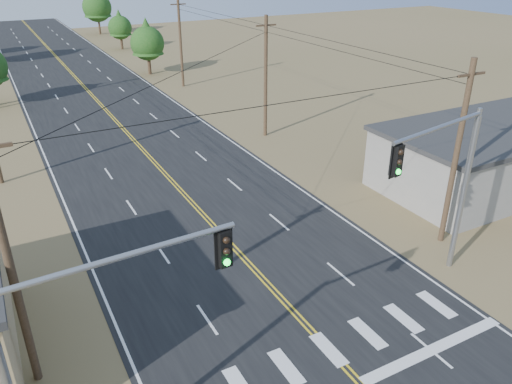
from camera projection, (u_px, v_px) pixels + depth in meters
road at (157, 165)px, 37.54m from camera, size 15.00×200.00×0.02m
building_right at (490, 156)px, 33.69m from camera, size 15.00×8.00×4.00m
utility_pole_left_near at (9, 264)px, 16.57m from camera, size 1.80×0.30×10.00m
utility_pole_right_near at (456, 154)px, 25.53m from camera, size 1.80×0.30×10.00m
utility_pole_right_mid at (266, 77)px, 41.39m from camera, size 1.80×0.30×10.00m
utility_pole_right_far at (181, 42)px, 57.25m from camera, size 1.80×0.30×10.00m
signal_mast_left at (82, 345)px, 13.01m from camera, size 6.56×0.59×7.71m
signal_mast_right at (448, 175)px, 22.08m from camera, size 6.23×1.58×8.28m
tree_right_near at (147, 40)px, 63.46m from camera, size 4.28×4.28×7.13m
tree_right_mid at (120, 25)px, 80.36m from camera, size 3.74×3.74×6.23m
tree_right_far at (97, 4)px, 94.57m from camera, size 5.38×5.38×8.97m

